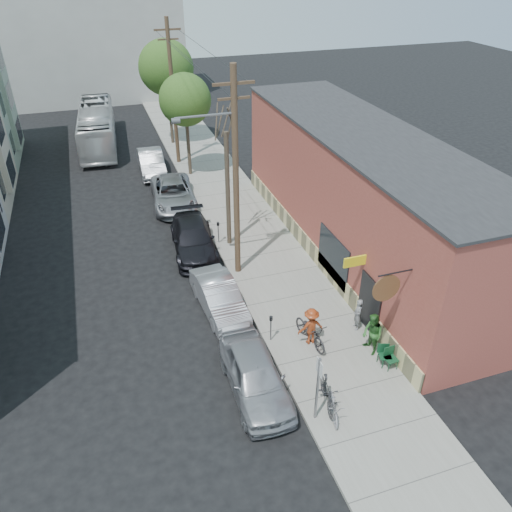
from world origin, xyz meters
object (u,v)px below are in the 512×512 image
object	(u,v)px
cyclist	(311,326)
parked_bike_b	(334,407)
tree_leafy_far	(166,68)
car_3	(173,194)
car_0	(255,375)
bus	(97,127)
parking_meter_near	(271,324)
sign_post	(318,383)
parked_bike_a	(327,393)
patio_chair_b	(391,359)
car_1	(219,297)
patron_green	(372,334)
tree_bare	(228,191)
patio_chair_a	(385,356)
utility_pole_near	(234,174)
patron_grey	(358,314)
car_4	(152,162)
car_2	(193,239)
tree_leafy_mid	(185,100)
parking_meter_far	(218,229)

from	to	relation	value
cyclist	parked_bike_b	distance (m)	3.83
tree_leafy_far	car_3	distance (m)	12.59
car_0	bus	distance (m)	29.60
parking_meter_near	bus	size ratio (longest dim) A/B	0.11
sign_post	parked_bike_a	world-z (taller)	sign_post
patio_chair_b	parked_bike_b	xyz separation A→B (m)	(-3.11, -1.41, -0.03)
tree_leafy_far	car_1	bearing A→B (deg)	-95.06
parking_meter_near	patron_green	bearing A→B (deg)	-28.34
tree_leafy_far	bus	size ratio (longest dim) A/B	0.72
patio_chair_b	bus	distance (m)	31.34
patron_green	car_3	xyz separation A→B (m)	(-5.03, 16.09, -0.29)
tree_bare	cyclist	xyz separation A→B (m)	(0.95, -8.87, -2.29)
parked_bike_a	parked_bike_b	world-z (taller)	parked_bike_a
parking_meter_near	patio_chair_a	xyz separation A→B (m)	(3.75, -2.73, -0.39)
parking_meter_near	tree_bare	size ratio (longest dim) A/B	0.20
parking_meter_near	parked_bike_b	size ratio (longest dim) A/B	0.80
patron_green	car_3	bearing A→B (deg)	-166.57
car_1	bus	xyz separation A→B (m)	(-3.77, 24.23, 0.82)
tree_bare	utility_pole_near	bearing A→B (deg)	-98.27
sign_post	tree_leafy_far	world-z (taller)	tree_leafy_far
sign_post	patio_chair_a	world-z (taller)	sign_post
patron_grey	cyclist	bearing A→B (deg)	-73.05
parking_meter_near	car_4	xyz separation A→B (m)	(-1.97, 19.85, -0.19)
patron_green	car_2	xyz separation A→B (m)	(-5.03, 10.13, -0.29)
tree_bare	bus	bearing A→B (deg)	107.08
patio_chair_b	car_2	distance (m)	12.37
utility_pole_near	patron_green	bearing A→B (deg)	-64.90
parking_meter_near	car_1	world-z (taller)	car_1
patio_chair_a	parked_bike_a	bearing A→B (deg)	-142.31
tree_leafy_mid	parked_bike_b	world-z (taller)	tree_leafy_mid
bus	parking_meter_far	bearing A→B (deg)	-70.54
tree_bare	car_4	world-z (taller)	tree_bare
parked_bike_a	utility_pole_near	bearing A→B (deg)	105.98
bus	patio_chair_a	bearing A→B (deg)	-69.46
patron_grey	car_0	world-z (taller)	patron_grey
car_2	patio_chair_a	bearing A→B (deg)	-59.66
car_4	bus	distance (m)	7.90
utility_pole_near	car_1	distance (m)	5.59
car_1	patron_green	bearing A→B (deg)	-47.23
parking_meter_far	tree_leafy_mid	bearing A→B (deg)	86.86
utility_pole_near	car_4	xyz separation A→B (m)	(-2.11, 14.44, -4.62)
utility_pole_near	patio_chair_a	bearing A→B (deg)	-66.10
parking_meter_near	patron_green	distance (m)	4.07
tree_leafy_far	bus	world-z (taller)	tree_leafy_far
car_4	car_3	bearing A→B (deg)	-82.71
patron_grey	cyclist	size ratio (longest dim) A/B	0.88
tree_bare	car_1	distance (m)	6.33
car_4	bus	size ratio (longest dim) A/B	0.43
tree_leafy_far	car_0	bearing A→B (deg)	-94.13
patron_grey	car_3	xyz separation A→B (m)	(-5.19, 14.61, -0.12)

